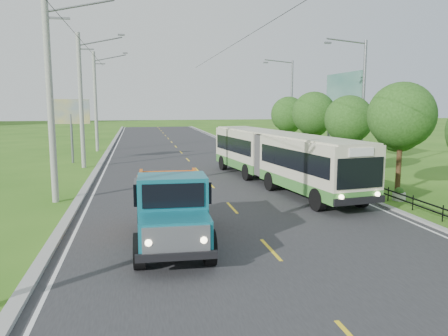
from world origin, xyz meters
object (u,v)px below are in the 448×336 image
object	(u,v)px
pole_mid	(81,100)
tree_back	(289,116)
streetlight_far	(290,103)
planter_far	(290,157)
bus	(278,154)
pole_far	(96,101)
tree_fifth	(314,116)
tree_third	(401,119)
streetlight_mid	(361,103)
pole_near	(51,98)
tree_fourth	(348,122)
planter_mid	(330,171)
planter_near	(399,195)
billboard_right	(343,97)
billboard_left	(71,116)
dump_truck	(171,204)

from	to	relation	value
pole_mid	tree_back	distance (m)	18.89
streetlight_far	planter_far	distance (m)	7.84
streetlight_far	bus	xyz separation A→B (m)	(-6.72, -16.76, -3.07)
pole_far	tree_fifth	size ratio (longest dim) A/B	1.72
tree_fifth	tree_third	bearing A→B (deg)	-90.00
streetlight_mid	streetlight_far	bearing A→B (deg)	90.00
pole_near	tree_fourth	distance (m)	18.89
streetlight_mid	pole_mid	bearing A→B (deg)	159.68
pole_far	planter_mid	distance (m)	25.85
planter_near	planter_mid	size ratio (longest dim) A/B	1.00
tree_third	streetlight_far	size ratio (longest dim) A/B	0.66
pole_mid	streetlight_far	distance (m)	20.16
pole_far	billboard_right	world-z (taller)	pole_far
pole_near	tree_back	distance (m)	24.98
pole_near	tree_fifth	bearing A→B (deg)	31.59
pole_far	tree_back	world-z (taller)	pole_far
pole_far	streetlight_far	distance (m)	19.56
tree_third	planter_near	bearing A→B (deg)	-120.41
billboard_left	planter_near	bearing A→B (deg)	-44.84
planter_near	planter_mid	distance (m)	8.00
tree_back	billboard_right	distance (m)	6.82
pole_mid	planter_mid	xyz separation A→B (m)	(16.86, -7.00, -4.81)
tree_back	billboard_left	bearing A→B (deg)	-173.69
tree_fifth	tree_back	size ratio (longest dim) A/B	1.05
pole_mid	dump_truck	xyz separation A→B (m)	(5.09, -19.77, -3.65)
bus	planter_mid	bearing A→B (deg)	22.72
pole_far	planter_far	size ratio (longest dim) A/B	14.93
tree_fourth	billboard_right	world-z (taller)	billboard_right
tree_third	planter_far	world-z (taller)	tree_third
streetlight_far	planter_mid	world-z (taller)	streetlight_far
tree_fifth	streetlight_mid	distance (m)	6.28
tree_fifth	dump_truck	bearing A→B (deg)	-124.56
tree_fourth	tree_fifth	bearing A→B (deg)	90.00
tree_back	planter_far	world-z (taller)	tree_back
pole_mid	tree_back	bearing A→B (deg)	15.84
pole_far	billboard_left	size ratio (longest dim) A/B	1.92
tree_third	dump_truck	world-z (taller)	tree_third
planter_mid	tree_third	bearing A→B (deg)	-77.90
streetlight_far	billboard_left	distance (m)	20.56
tree_back	bus	size ratio (longest dim) A/B	0.34
pole_near	pole_far	distance (m)	24.00
tree_third	dump_truck	distance (m)	14.96
pole_far	tree_fourth	xyz separation A→B (m)	(18.12, -18.86, -1.51)
tree_fourth	tree_fifth	xyz separation A→B (m)	(0.00, 6.00, 0.27)
pole_mid	pole_near	bearing A→B (deg)	-90.00
tree_fourth	billboard_left	xyz separation A→B (m)	(-19.36, 9.86, 0.28)
billboard_left	pole_far	bearing A→B (deg)	82.17
tree_fifth	dump_truck	xyz separation A→B (m)	(-13.03, -18.91, -2.41)
planter_far	dump_truck	world-z (taller)	dump_truck
tree_back	tree_fourth	bearing A→B (deg)	-90.00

